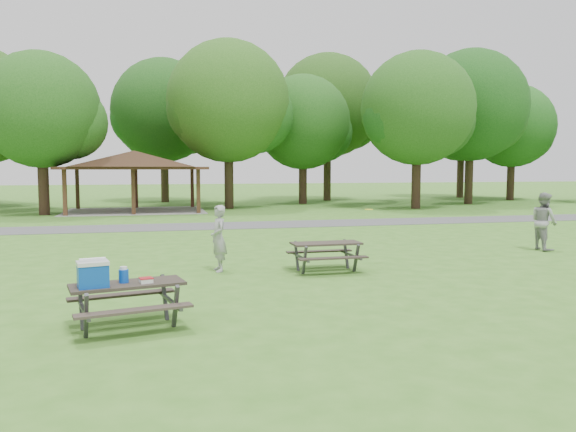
{
  "coord_description": "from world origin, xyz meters",
  "views": [
    {
      "loc": [
        -2.84,
        -12.05,
        2.74
      ],
      "look_at": [
        1.0,
        4.0,
        1.3
      ],
      "focal_mm": 35.0,
      "sensor_mm": 36.0,
      "label": 1
    }
  ],
  "objects_px": {
    "picnic_table_near": "(117,287)",
    "picnic_table_middle": "(326,249)",
    "frisbee_thrower": "(219,238)",
    "frisbee_catcher": "(544,221)"
  },
  "relations": [
    {
      "from": "picnic_table_near",
      "to": "frisbee_thrower",
      "type": "distance_m",
      "value": 5.46
    },
    {
      "from": "picnic_table_near",
      "to": "picnic_table_middle",
      "type": "relative_size",
      "value": 1.16
    },
    {
      "from": "picnic_table_near",
      "to": "frisbee_thrower",
      "type": "relative_size",
      "value": 1.23
    },
    {
      "from": "picnic_table_middle",
      "to": "frisbee_thrower",
      "type": "relative_size",
      "value": 1.06
    },
    {
      "from": "frisbee_thrower",
      "to": "frisbee_catcher",
      "type": "distance_m",
      "value": 10.94
    },
    {
      "from": "picnic_table_near",
      "to": "frisbee_thrower",
      "type": "xyz_separation_m",
      "value": [
        2.27,
        4.97,
        0.13
      ]
    },
    {
      "from": "picnic_table_near",
      "to": "picnic_table_middle",
      "type": "distance_m",
      "value": 6.63
    },
    {
      "from": "frisbee_thrower",
      "to": "frisbee_catcher",
      "type": "relative_size",
      "value": 0.91
    },
    {
      "from": "frisbee_thrower",
      "to": "frisbee_catcher",
      "type": "height_order",
      "value": "frisbee_catcher"
    },
    {
      "from": "picnic_table_near",
      "to": "picnic_table_middle",
      "type": "xyz_separation_m",
      "value": [
        5.02,
        4.33,
        -0.16
      ]
    }
  ]
}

